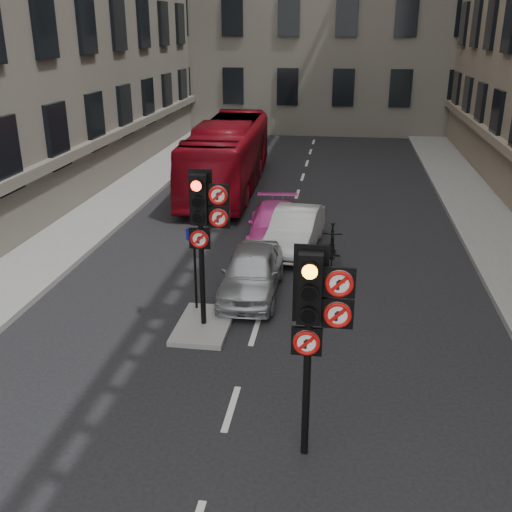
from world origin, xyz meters
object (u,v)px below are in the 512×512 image
(signal_far, at_px, (204,216))
(motorcyclist, at_px, (315,281))
(car_pink, at_px, (275,225))
(info_sign, at_px, (195,258))
(car_silver, at_px, (252,272))
(car_white, at_px, (295,230))
(signal_near, at_px, (315,311))
(motorcycle, at_px, (332,245))
(bus_red, at_px, (228,155))

(signal_far, relative_size, motorcyclist, 2.01)
(car_pink, xyz_separation_m, info_sign, (-1.30, -5.26, 0.84))
(info_sign, bearing_deg, car_silver, 58.00)
(signal_far, xyz_separation_m, info_sign, (-0.44, 0.74, -1.28))
(car_white, relative_size, motorcyclist, 2.14)
(signal_near, height_order, car_pink, signal_near)
(motorcycle, bearing_deg, car_silver, -129.45)
(car_white, relative_size, bus_red, 0.37)
(car_silver, height_order, info_sign, info_sign)
(bus_red, bearing_deg, signal_near, -76.70)
(signal_near, height_order, signal_far, signal_far)
(bus_red, height_order, info_sign, bus_red)
(car_pink, distance_m, motorcycle, 2.37)
(bus_red, xyz_separation_m, motorcycle, (4.61, -8.00, -0.87))
(motorcyclist, distance_m, info_sign, 2.90)
(car_silver, distance_m, bus_red, 10.86)
(car_white, relative_size, car_pink, 0.94)
(signal_near, xyz_separation_m, car_silver, (-1.87, 6.01, -1.97))
(motorcycle, distance_m, info_sign, 4.99)
(signal_far, height_order, car_silver, signal_far)
(signal_near, distance_m, car_white, 9.78)
(car_white, height_order, motorcyclist, motorcyclist)
(car_silver, relative_size, car_pink, 0.89)
(car_white, xyz_separation_m, car_pink, (-0.68, 0.47, -0.04))
(motorcycle, relative_size, info_sign, 0.91)
(signal_near, xyz_separation_m, signal_far, (-2.60, 4.00, 0.12))
(signal_near, relative_size, car_pink, 0.88)
(signal_near, distance_m, car_silver, 6.59)
(car_white, bearing_deg, info_sign, -106.91)
(signal_near, xyz_separation_m, info_sign, (-3.04, 4.74, -1.16))
(info_sign, bearing_deg, car_pink, 86.55)
(signal_near, distance_m, car_pink, 10.34)
(car_pink, height_order, info_sign, info_sign)
(car_white, distance_m, car_pink, 0.83)
(signal_far, distance_m, motorcyclist, 3.17)
(bus_red, relative_size, info_sign, 5.07)
(signal_near, bearing_deg, motorcyclist, 92.32)
(signal_far, distance_m, info_sign, 1.54)
(car_white, distance_m, bus_red, 7.83)
(car_white, distance_m, motorcyclist, 4.60)
(bus_red, height_order, motorcycle, bus_red)
(car_white, height_order, car_pink, car_white)
(car_silver, height_order, motorcyclist, motorcyclist)
(car_silver, bearing_deg, motorcyclist, -31.48)
(signal_near, height_order, motorcyclist, signal_near)
(bus_red, bearing_deg, info_sign, -84.86)
(car_silver, distance_m, car_white, 3.61)
(motorcycle, bearing_deg, motorcyclist, -96.15)
(motorcyclist, height_order, info_sign, info_sign)
(signal_near, xyz_separation_m, motorcyclist, (-0.20, 5.01, -1.69))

